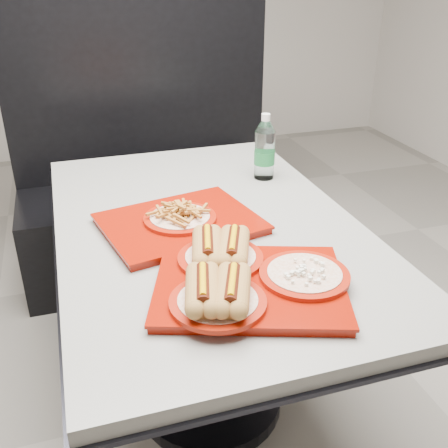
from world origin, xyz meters
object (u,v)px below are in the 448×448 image
object	(u,v)px
tray_far	(180,220)
tray_near	(242,277)
booth_bench	(150,192)
diner_table	(208,268)
water_bottle	(265,151)

from	to	relation	value
tray_far	tray_near	bearing A→B (deg)	-79.66
tray_near	tray_far	size ratio (longest dim) A/B	1.08
booth_bench	tray_near	bearing A→B (deg)	-90.77
tray_near	diner_table	bearing A→B (deg)	86.99
booth_bench	diner_table	bearing A→B (deg)	-90.00
diner_table	tray_far	bearing A→B (deg)	-174.79
water_bottle	diner_table	bearing A→B (deg)	-135.54
tray_far	water_bottle	size ratio (longest dim) A/B	2.12
water_bottle	tray_far	bearing A→B (deg)	-142.01
booth_bench	tray_far	bearing A→B (deg)	-94.54
tray_far	water_bottle	world-z (taller)	water_bottle
diner_table	booth_bench	world-z (taller)	booth_bench
diner_table	tray_near	world-z (taller)	tray_near
diner_table	tray_far	xyz separation A→B (m)	(-0.09, -0.01, 0.19)
tray_near	tray_far	distance (m)	0.38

